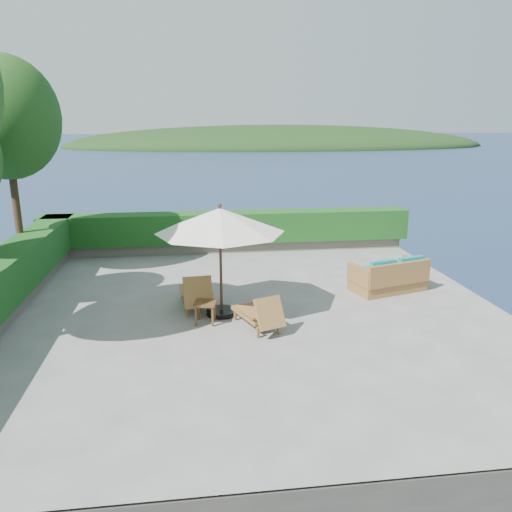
{
  "coord_description": "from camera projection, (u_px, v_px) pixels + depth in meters",
  "views": [
    {
      "loc": [
        -1.23,
        -11.03,
        4.34
      ],
      "look_at": [
        0.3,
        0.8,
        1.1
      ],
      "focal_mm": 35.0,
      "sensor_mm": 36.0,
      "label": 1
    }
  ],
  "objects": [
    {
      "name": "offshore_island",
      "position": [
        278.0,
        146.0,
        149.73
      ],
      "size": [
        126.0,
        57.6,
        12.6
      ],
      "primitive_type": "ellipsoid",
      "color": "black",
      "rests_on": "ocean"
    },
    {
      "name": "ocean",
      "position": [
        248.0,
        421.0,
        12.63
      ],
      "size": [
        600.0,
        600.0,
        0.0
      ],
      "primitive_type": "plane",
      "color": "#152642",
      "rests_on": "ground"
    },
    {
      "name": "patio_umbrella",
      "position": [
        220.0,
        222.0,
        11.0
      ],
      "size": [
        2.94,
        2.94,
        2.59
      ],
      "rotation": [
        0.0,
        0.0,
        -0.02
      ],
      "color": "black",
      "rests_on": "ground"
    },
    {
      "name": "foundation",
      "position": [
        248.0,
        369.0,
        12.25
      ],
      "size": [
        12.0,
        12.0,
        3.0
      ],
      "primitive_type": "cube",
      "color": "#4E483D",
      "rests_on": "ocean"
    },
    {
      "name": "hedge_far",
      "position": [
        229.0,
        227.0,
        16.98
      ],
      "size": [
        12.4,
        0.9,
        1.0
      ],
      "primitive_type": "cube",
      "color": "#163F12",
      "rests_on": "planter_wall_far"
    },
    {
      "name": "wicker_loveseat",
      "position": [
        389.0,
        278.0,
        13.07
      ],
      "size": [
        2.12,
        1.49,
        0.95
      ],
      "rotation": [
        0.0,
        0.0,
        0.29
      ],
      "color": "olive",
      "rests_on": "ground"
    },
    {
      "name": "ground",
      "position": [
        248.0,
        310.0,
        11.85
      ],
      "size": [
        12.0,
        12.0,
        0.0
      ],
      "primitive_type": "plane",
      "color": "gray",
      "rests_on": "ground"
    },
    {
      "name": "lounge_right",
      "position": [
        259.0,
        314.0,
        10.68
      ],
      "size": [
        1.06,
        1.56,
        0.84
      ],
      "rotation": [
        0.0,
        0.0,
        0.36
      ],
      "color": "olive",
      "rests_on": "ground"
    },
    {
      "name": "tree_far",
      "position": [
        5.0,
        118.0,
        13.01
      ],
      "size": [
        2.8,
        2.8,
        6.03
      ],
      "color": "#452D1A",
      "rests_on": "ground"
    },
    {
      "name": "planter_wall_far",
      "position": [
        229.0,
        246.0,
        17.16
      ],
      "size": [
        12.0,
        0.6,
        0.36
      ],
      "primitive_type": "cube",
      "color": "#6B6456",
      "rests_on": "ground"
    },
    {
      "name": "side_table",
      "position": [
        205.0,
        306.0,
        10.97
      ],
      "size": [
        0.54,
        0.54,
        0.49
      ],
      "rotation": [
        0.0,
        0.0,
        -0.18
      ],
      "color": "#5A331B",
      "rests_on": "ground"
    },
    {
      "name": "lounge_left",
      "position": [
        196.0,
        293.0,
        11.84
      ],
      "size": [
        0.81,
        1.65,
        0.92
      ],
      "rotation": [
        0.0,
        0.0,
        0.09
      ],
      "color": "olive",
      "rests_on": "ground"
    }
  ]
}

